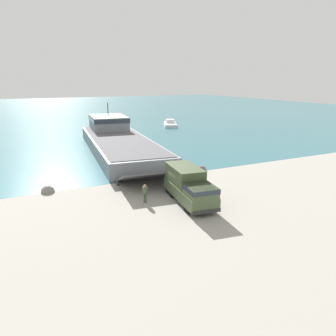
{
  "coord_description": "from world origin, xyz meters",
  "views": [
    {
      "loc": [
        -14.27,
        -26.18,
        11.07
      ],
      "look_at": [
        0.55,
        4.16,
        1.89
      ],
      "focal_mm": 35.0,
      "sensor_mm": 36.0,
      "label": 1
    }
  ],
  "objects_px": {
    "military_truck": "(189,186)",
    "soldier_on_ramp": "(145,192)",
    "moored_boat_c": "(170,124)",
    "mooring_bollard": "(118,181)",
    "landing_craft": "(117,139)"
  },
  "relations": [
    {
      "from": "moored_boat_c",
      "to": "mooring_bollard",
      "type": "distance_m",
      "value": 47.0
    },
    {
      "from": "landing_craft",
      "to": "soldier_on_ramp",
      "type": "height_order",
      "value": "landing_craft"
    },
    {
      "from": "military_truck",
      "to": "moored_boat_c",
      "type": "relative_size",
      "value": 0.96
    },
    {
      "from": "moored_boat_c",
      "to": "mooring_bollard",
      "type": "bearing_deg",
      "value": 79.95
    },
    {
      "from": "landing_craft",
      "to": "mooring_bollard",
      "type": "distance_m",
      "value": 19.06
    },
    {
      "from": "landing_craft",
      "to": "moored_boat_c",
      "type": "bearing_deg",
      "value": 53.15
    },
    {
      "from": "moored_boat_c",
      "to": "military_truck",
      "type": "bearing_deg",
      "value": 88.76
    },
    {
      "from": "military_truck",
      "to": "soldier_on_ramp",
      "type": "height_order",
      "value": "military_truck"
    },
    {
      "from": "military_truck",
      "to": "moored_boat_c",
      "type": "xyz_separation_m",
      "value": [
        21.31,
        46.81,
        -1.08
      ]
    },
    {
      "from": "moored_boat_c",
      "to": "mooring_bollard",
      "type": "height_order",
      "value": "moored_boat_c"
    },
    {
      "from": "landing_craft",
      "to": "military_truck",
      "type": "distance_m",
      "value": 25.69
    },
    {
      "from": "landing_craft",
      "to": "military_truck",
      "type": "height_order",
      "value": "landing_craft"
    },
    {
      "from": "soldier_on_ramp",
      "to": "landing_craft",
      "type": "bearing_deg",
      "value": -128.95
    },
    {
      "from": "military_truck",
      "to": "soldier_on_ramp",
      "type": "relative_size",
      "value": 4.43
    },
    {
      "from": "landing_craft",
      "to": "military_truck",
      "type": "relative_size",
      "value": 4.58
    }
  ]
}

